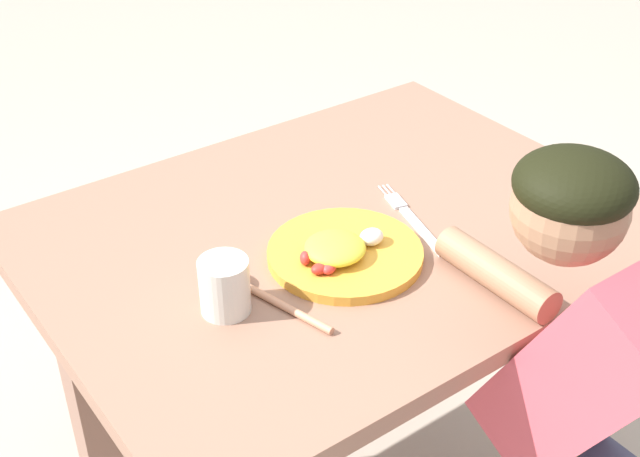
{
  "coord_description": "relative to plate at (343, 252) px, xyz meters",
  "views": [
    {
      "loc": [
        -0.73,
        -0.95,
        1.5
      ],
      "look_at": [
        -0.05,
        -0.01,
        0.74
      ],
      "focal_mm": 47.06,
      "sensor_mm": 36.0,
      "label": 1
    }
  ],
  "objects": [
    {
      "name": "dining_table",
      "position": [
        0.06,
        0.08,
        -0.17
      ],
      "size": [
        1.01,
        0.77,
        0.72
      ],
      "color": "#906751",
      "rests_on": "ground_plane"
    },
    {
      "name": "plate",
      "position": [
        0.0,
        0.0,
        0.0
      ],
      "size": [
        0.25,
        0.25,
        0.05
      ],
      "color": "gold",
      "rests_on": "dining_table"
    },
    {
      "name": "fork",
      "position": [
        0.17,
        0.02,
        -0.01
      ],
      "size": [
        0.08,
        0.23,
        0.01
      ],
      "rotation": [
        0.0,
        0.0,
        1.31
      ],
      "color": "silver",
      "rests_on": "dining_table"
    },
    {
      "name": "spoon",
      "position": [
        -0.16,
        0.01,
        -0.01
      ],
      "size": [
        0.08,
        0.22,
        0.02
      ],
      "rotation": [
        0.0,
        0.0,
        1.83
      ],
      "color": "tan",
      "rests_on": "dining_table"
    },
    {
      "name": "drinking_cup",
      "position": [
        -0.22,
        0.0,
        0.03
      ],
      "size": [
        0.07,
        0.07,
        0.09
      ],
      "primitive_type": "cylinder",
      "color": "silver",
      "rests_on": "dining_table"
    },
    {
      "name": "person",
      "position": [
        0.14,
        -0.4,
        -0.19
      ],
      "size": [
        0.16,
        0.46,
        1.0
      ],
      "color": "#48526E",
      "rests_on": "ground_plane"
    }
  ]
}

